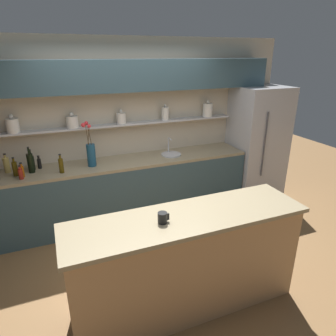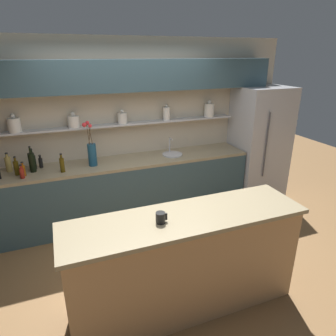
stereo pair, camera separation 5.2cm
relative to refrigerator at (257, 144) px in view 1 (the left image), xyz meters
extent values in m
plane|color=brown|center=(-2.19, -1.20, -0.94)|extent=(12.00, 12.00, 0.00)
cube|color=beige|center=(-2.19, 0.40, 0.36)|extent=(5.20, 0.10, 2.60)
cube|color=#B7B7BC|center=(-2.26, 0.26, 0.47)|extent=(3.55, 0.18, 0.02)
cylinder|color=silver|center=(-3.66, 0.25, 0.57)|extent=(0.16, 0.16, 0.18)
sphere|color=silver|center=(-3.66, 0.25, 0.69)|extent=(0.06, 0.06, 0.06)
cylinder|color=silver|center=(-2.93, 0.25, 0.56)|extent=(0.16, 0.16, 0.16)
sphere|color=silver|center=(-2.93, 0.25, 0.67)|extent=(0.05, 0.05, 0.05)
cylinder|color=silver|center=(-2.25, 0.25, 0.56)|extent=(0.13, 0.13, 0.16)
sphere|color=silver|center=(-2.25, 0.25, 0.66)|extent=(0.05, 0.05, 0.05)
cylinder|color=silver|center=(-1.57, 0.25, 0.58)|extent=(0.11, 0.11, 0.20)
sphere|color=silver|center=(-1.57, 0.25, 0.70)|extent=(0.04, 0.04, 0.04)
cylinder|color=silver|center=(-0.84, 0.25, 0.58)|extent=(0.15, 0.15, 0.21)
sphere|color=silver|center=(-0.84, 0.25, 0.71)|extent=(0.05, 0.05, 0.05)
cube|color=#334C56|center=(-2.19, 0.18, 1.15)|extent=(4.42, 0.34, 0.42)
cube|color=#334C56|center=(-2.26, 0.04, -0.50)|extent=(3.65, 0.62, 0.88)
cube|color=gray|center=(-2.26, 0.04, -0.04)|extent=(3.65, 0.62, 0.04)
cube|color=tan|center=(-2.19, -1.86, -0.45)|extent=(2.17, 0.55, 0.98)
cube|color=gray|center=(-2.19, -1.86, 0.06)|extent=(2.23, 0.61, 0.04)
cube|color=#B7B7BC|center=(0.00, 0.00, 0.00)|extent=(0.83, 0.70, 1.88)
cylinder|color=#4C4C51|center=(-0.15, -0.37, 0.09)|extent=(0.02, 0.02, 1.03)
cylinder|color=navy|center=(-2.75, 0.02, 0.13)|extent=(0.12, 0.12, 0.31)
cylinder|color=#4C3319|center=(-2.75, 0.01, 0.42)|extent=(0.04, 0.01, 0.26)
sphere|color=red|center=(-2.75, -0.03, 0.55)|extent=(0.05, 0.05, 0.05)
cylinder|color=#4C3319|center=(-2.75, 0.03, 0.43)|extent=(0.05, 0.02, 0.28)
sphere|color=red|center=(-2.77, 0.07, 0.57)|extent=(0.05, 0.05, 0.05)
cylinder|color=#4C3319|center=(-2.78, 0.01, 0.42)|extent=(0.02, 0.05, 0.27)
sphere|color=red|center=(-2.81, 0.00, 0.56)|extent=(0.06, 0.06, 0.06)
cylinder|color=#B7B7BC|center=(-1.56, 0.04, -0.01)|extent=(0.30, 0.30, 0.02)
cylinder|color=#B7B7BC|center=(-1.56, 0.15, 0.11)|extent=(0.02, 0.02, 0.22)
cylinder|color=#B7B7BC|center=(-1.56, 0.09, 0.22)|extent=(0.02, 0.12, 0.02)
cylinder|color=black|center=(-3.50, 0.16, 0.07)|extent=(0.07, 0.07, 0.19)
cylinder|color=black|center=(-3.50, 0.16, 0.21)|extent=(0.02, 0.02, 0.08)
cylinder|color=black|center=(-3.50, 0.16, 0.26)|extent=(0.03, 0.03, 0.01)
cylinder|color=black|center=(-3.41, 0.19, 0.04)|extent=(0.05, 0.05, 0.13)
cylinder|color=black|center=(-3.41, 0.19, 0.13)|extent=(0.03, 0.03, 0.04)
cylinder|color=black|center=(-3.41, 0.19, 0.15)|extent=(0.03, 0.03, 0.01)
cylinder|color=#47380A|center=(-3.15, -0.09, 0.07)|extent=(0.06, 0.06, 0.19)
cylinder|color=#47380A|center=(-3.15, -0.09, 0.19)|extent=(0.03, 0.03, 0.05)
cylinder|color=black|center=(-3.15, -0.09, 0.22)|extent=(0.03, 0.03, 0.01)
cylinder|color=#47380A|center=(-3.70, 0.01, 0.07)|extent=(0.06, 0.06, 0.18)
cylinder|color=#47380A|center=(-3.70, 0.01, 0.19)|extent=(0.03, 0.03, 0.05)
cylinder|color=black|center=(-3.70, 0.01, 0.22)|extent=(0.03, 0.03, 0.01)
cylinder|color=maroon|center=(-3.63, -0.13, 0.04)|extent=(0.05, 0.05, 0.13)
cylinder|color=maroon|center=(-3.63, -0.13, 0.13)|extent=(0.03, 0.03, 0.04)
cylinder|color=black|center=(-3.63, -0.13, 0.15)|extent=(0.03, 0.03, 0.01)
cylinder|color=tan|center=(-3.80, 0.19, 0.08)|extent=(0.08, 0.08, 0.20)
cylinder|color=tan|center=(-3.80, 0.19, 0.20)|extent=(0.03, 0.03, 0.04)
cylinder|color=black|center=(-3.80, 0.19, 0.23)|extent=(0.03, 0.03, 0.01)
cylinder|color=black|center=(-3.51, 0.06, 0.11)|extent=(0.08, 0.08, 0.25)
cylinder|color=black|center=(-3.51, 0.06, 0.27)|extent=(0.02, 0.02, 0.08)
cylinder|color=black|center=(-3.51, 0.06, 0.32)|extent=(0.03, 0.03, 0.01)
cylinder|color=#9E4C0A|center=(-3.62, -0.06, 0.05)|extent=(0.05, 0.05, 0.14)
cylinder|color=#9E4C0A|center=(-3.62, -0.06, 0.14)|extent=(0.03, 0.03, 0.04)
cylinder|color=black|center=(-3.62, -0.06, 0.16)|extent=(0.03, 0.03, 0.01)
cylinder|color=black|center=(-2.44, -1.88, 0.13)|extent=(0.08, 0.08, 0.10)
cube|color=black|center=(-2.39, -1.88, 0.13)|extent=(0.02, 0.01, 0.06)
camera|label=1|loc=(-3.23, -3.95, 1.43)|focal=32.00mm
camera|label=2|loc=(-3.18, -3.97, 1.43)|focal=32.00mm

